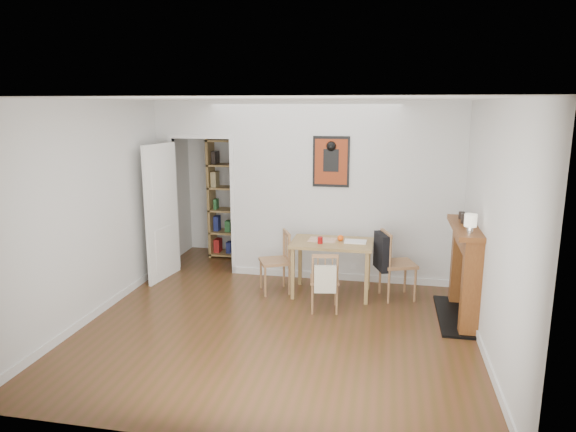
% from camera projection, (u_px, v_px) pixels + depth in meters
% --- Properties ---
extents(ground, '(5.20, 5.20, 0.00)m').
position_uv_depth(ground, '(285.00, 312.00, 6.42)').
color(ground, '#502D1A').
rests_on(ground, ground).
extents(room_shell, '(5.20, 5.20, 5.20)m').
position_uv_depth(room_shell, '(310.00, 192.00, 7.41)').
color(room_shell, silver).
rests_on(room_shell, ground).
extents(dining_table, '(1.09, 0.69, 0.74)m').
position_uv_depth(dining_table, '(332.00, 248.00, 6.90)').
color(dining_table, olive).
rests_on(dining_table, ground).
extents(chair_left, '(0.57, 0.57, 0.86)m').
position_uv_depth(chair_left, '(275.00, 262.00, 7.03)').
color(chair_left, '#9A7247').
rests_on(chair_left, ground).
extents(chair_right, '(0.64, 0.59, 0.93)m').
position_uv_depth(chair_right, '(396.00, 264.00, 6.80)').
color(chair_right, '#9A7247').
rests_on(chair_right, ground).
extents(chair_front, '(0.44, 0.49, 0.78)m').
position_uv_depth(chair_front, '(324.00, 280.00, 6.40)').
color(chair_front, '#9A7247').
rests_on(chair_front, ground).
extents(bookshelf, '(0.85, 0.34, 2.01)m').
position_uv_depth(bookshelf, '(234.00, 199.00, 8.58)').
color(bookshelf, olive).
rests_on(bookshelf, ground).
extents(fireplace, '(0.45, 1.25, 1.16)m').
position_uv_depth(fireplace, '(466.00, 269.00, 6.12)').
color(fireplace, brown).
rests_on(fireplace, ground).
extents(red_glass, '(0.07, 0.07, 0.09)m').
position_uv_depth(red_glass, '(320.00, 240.00, 6.79)').
color(red_glass, maroon).
rests_on(red_glass, dining_table).
extents(orange_fruit, '(0.08, 0.08, 0.08)m').
position_uv_depth(orange_fruit, '(340.00, 238.00, 6.91)').
color(orange_fruit, '#E94F0C').
rests_on(orange_fruit, dining_table).
extents(placemat, '(0.38, 0.29, 0.00)m').
position_uv_depth(placemat, '(322.00, 240.00, 6.97)').
color(placemat, beige).
rests_on(placemat, dining_table).
extents(notebook, '(0.29, 0.22, 0.01)m').
position_uv_depth(notebook, '(355.00, 242.00, 6.86)').
color(notebook, white).
rests_on(notebook, dining_table).
extents(mantel_lamp, '(0.14, 0.14, 0.21)m').
position_uv_depth(mantel_lamp, '(471.00, 222.00, 5.60)').
color(mantel_lamp, silver).
rests_on(mantel_lamp, fireplace).
extents(ceramic_jar_a, '(0.10, 0.10, 0.12)m').
position_uv_depth(ceramic_jar_a, '(465.00, 218.00, 6.09)').
color(ceramic_jar_a, black).
rests_on(ceramic_jar_a, fireplace).
extents(ceramic_jar_b, '(0.07, 0.07, 0.09)m').
position_uv_depth(ceramic_jar_b, '(462.00, 215.00, 6.32)').
color(ceramic_jar_b, black).
rests_on(ceramic_jar_b, fireplace).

